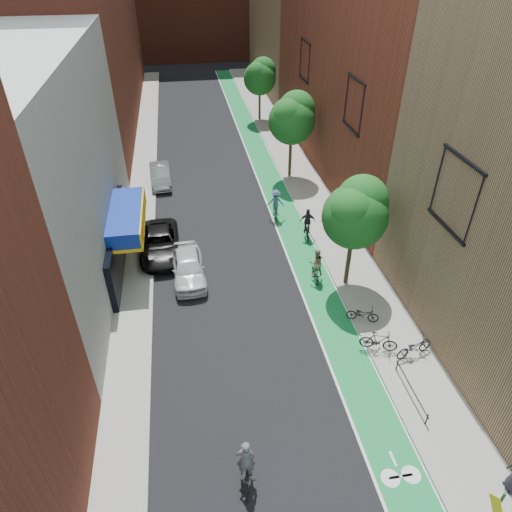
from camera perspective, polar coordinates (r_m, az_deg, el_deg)
name	(u,v)px	position (r m, az deg, el deg)	size (l,w,h in m)	color
ground	(287,468)	(18.52, 3.87, -24.93)	(160.00, 160.00, 0.00)	black
bike_lane	(265,168)	(38.94, 1.16, 10.93)	(2.00, 68.00, 0.01)	#147139
sidewalk_left	(144,176)	(38.49, -13.85, 9.69)	(2.00, 68.00, 0.15)	gray
sidewalk_right	(294,165)	(39.42, 4.81, 11.23)	(3.00, 68.00, 0.15)	gray
building_left_white	(19,177)	(26.34, -27.53, 8.76)	(8.00, 20.00, 12.00)	silver
building_left_far_red	(79,0)	(51.79, -21.30, 27.65)	(8.00, 36.00, 22.00)	maroon
building_right_mid_red	(376,20)	(38.15, 14.73, 26.67)	(8.00, 28.00, 22.00)	maroon
building_right_far_tan	(296,8)	(61.06, 5.02, 28.52)	(8.00, 20.00, 18.00)	#8C6B4C
tree_near	(356,212)	(23.56, 12.42, 5.45)	(3.40, 3.36, 6.42)	#332619
tree_mid	(292,117)	(35.70, 4.58, 16.94)	(3.55, 3.53, 6.74)	#332619
tree_far	(260,76)	(48.99, 0.52, 21.62)	(3.30, 3.25, 6.21)	#332619
parked_car_white	(188,267)	(25.92, -8.48, -1.34)	(1.79, 4.45, 1.52)	silver
parked_car_black	(160,243)	(28.27, -11.95, 1.57)	(2.40, 5.20, 1.44)	black
parked_car_silver	(160,175)	(36.80, -11.88, 9.85)	(1.49, 4.29, 1.41)	gray
cyclist_lead	(246,469)	(17.63, -1.25, -25.06)	(0.89, 1.82, 2.17)	black
cyclist_lane_near	(316,267)	(25.64, 7.51, -1.38)	(0.82, 1.54, 2.01)	black
cyclist_lane_mid	(307,227)	(29.27, 6.45, 3.63)	(1.06, 1.65, 2.06)	black
cyclist_lane_far	(276,206)	(31.20, 2.48, 6.30)	(1.24, 1.69, 2.10)	black
parked_bike_near	(414,347)	(22.41, 19.17, -10.69)	(0.66, 1.90, 1.00)	black
parked_bike_mid	(379,341)	(22.17, 15.09, -10.23)	(0.49, 1.74, 1.05)	black
parked_bike_far	(363,314)	(23.51, 13.18, -7.08)	(0.56, 1.61, 0.85)	black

